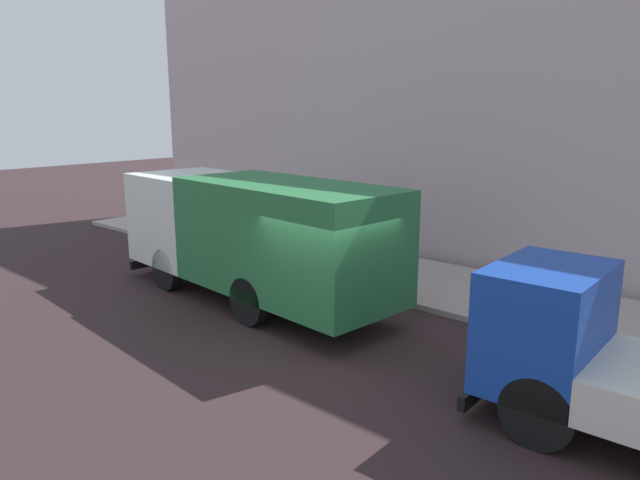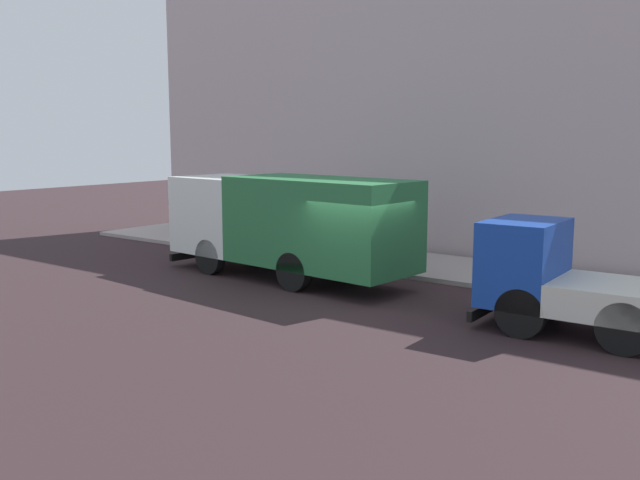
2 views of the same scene
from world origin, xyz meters
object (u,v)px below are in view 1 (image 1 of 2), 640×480
at_px(large_utility_truck, 252,232).
at_px(small_flatbed_truck, 617,364).
at_px(street_sign_post, 350,232).
at_px(pedestrian_walking, 356,231).
at_px(traffic_cone_orange, 222,238).

height_order(large_utility_truck, small_flatbed_truck, large_utility_truck).
relative_size(large_utility_truck, street_sign_post, 3.67).
bearing_deg(pedestrian_walking, traffic_cone_orange, -56.19).
xyz_separation_m(pedestrian_walking, traffic_cone_orange, (-1.67, 4.22, -0.56)).
bearing_deg(large_utility_truck, traffic_cone_orange, 63.79).
bearing_deg(pedestrian_walking, large_utility_truck, 15.44).
xyz_separation_m(traffic_cone_orange, street_sign_post, (-0.25, -5.54, 1.01)).
distance_m(small_flatbed_truck, pedestrian_walking, 9.99).
height_order(small_flatbed_truck, street_sign_post, street_sign_post).
height_order(small_flatbed_truck, traffic_cone_orange, small_flatbed_truck).
relative_size(small_flatbed_truck, traffic_cone_orange, 7.21).
bearing_deg(large_utility_truck, pedestrian_walking, 7.63).
relative_size(pedestrian_walking, street_sign_post, 0.75).
relative_size(small_flatbed_truck, pedestrian_walking, 2.85).
xyz_separation_m(small_flatbed_truck, street_sign_post, (3.12, 7.31, 0.37)).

